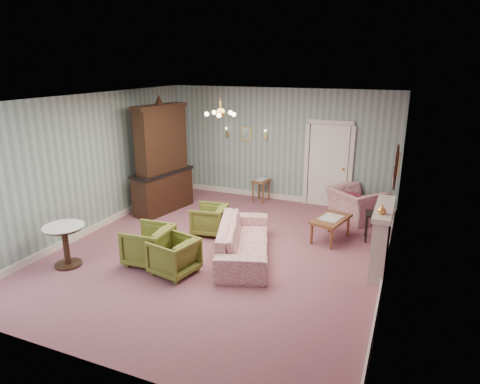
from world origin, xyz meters
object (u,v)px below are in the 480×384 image
at_px(olive_chair_a, 174,254).
at_px(wingback_chair, 356,199).
at_px(coffee_table, 330,229).
at_px(side_table_black, 374,227).
at_px(olive_chair_b, 149,243).
at_px(pedestal_table, 66,246).
at_px(olive_chair_c, 209,218).
at_px(sofa_chintz, 244,234).
at_px(fireplace, 381,238).
at_px(dresser, 161,156).

xyz_separation_m(olive_chair_a, wingback_chair, (2.50, 3.90, 0.13)).
xyz_separation_m(coffee_table, side_table_black, (0.83, 0.33, 0.05)).
xyz_separation_m(olive_chair_b, wingback_chair, (3.12, 3.73, 0.10)).
height_order(coffee_table, pedestal_table, pedestal_table).
bearing_deg(olive_chair_b, olive_chair_c, 163.83).
relative_size(olive_chair_b, side_table_black, 1.32).
bearing_deg(sofa_chintz, pedestal_table, 100.31).
bearing_deg(wingback_chair, coffee_table, 118.95).
height_order(sofa_chintz, wingback_chair, wingback_chair).
bearing_deg(olive_chair_c, sofa_chintz, 46.93).
bearing_deg(side_table_black, fireplace, -80.35).
height_order(wingback_chair, side_table_black, wingback_chair).
distance_m(olive_chair_c, dresser, 2.17).
bearing_deg(olive_chair_b, dresser, -155.80).
relative_size(dresser, fireplace, 1.95).
distance_m(sofa_chintz, coffee_table, 1.94).
distance_m(olive_chair_b, side_table_black, 4.50).
bearing_deg(fireplace, olive_chair_a, -154.49).
xyz_separation_m(olive_chair_b, dresser, (-1.31, 2.55, 0.98)).
relative_size(olive_chair_c, pedestal_table, 0.89).
relative_size(dresser, pedestal_table, 3.54).
xyz_separation_m(sofa_chintz, dresser, (-2.79, 1.64, 0.92)).
relative_size(wingback_chair, fireplace, 0.80).
height_order(sofa_chintz, dresser, dresser).
distance_m(sofa_chintz, side_table_black, 2.77).
height_order(olive_chair_a, sofa_chintz, sofa_chintz).
bearing_deg(dresser, olive_chair_b, -51.30).
distance_m(wingback_chair, pedestal_table, 6.22).
distance_m(wingback_chair, fireplace, 2.47).
bearing_deg(olive_chair_a, sofa_chintz, 153.09).
xyz_separation_m(olive_chair_a, olive_chair_b, (-0.62, 0.17, 0.03)).
bearing_deg(dresser, olive_chair_a, -43.04).
distance_m(wingback_chair, dresser, 4.67).
xyz_separation_m(olive_chair_b, side_table_black, (3.66, 2.62, -0.09)).
xyz_separation_m(olive_chair_b, olive_chair_c, (0.39, 1.66, -0.04)).
distance_m(olive_chair_c, wingback_chair, 3.43).
height_order(fireplace, pedestal_table, fireplace).
distance_m(olive_chair_c, coffee_table, 2.52).
bearing_deg(pedestal_table, fireplace, 21.50).
distance_m(olive_chair_c, pedestal_table, 2.86).
bearing_deg(olive_chair_c, olive_chair_a, -1.19).
bearing_deg(olive_chair_c, wingback_chair, 118.75).
bearing_deg(sofa_chintz, olive_chair_c, 36.46).
bearing_deg(pedestal_table, dresser, 90.20).
relative_size(olive_chair_a, side_table_black, 1.21).
bearing_deg(olive_chair_b, pedestal_table, -66.28).
height_order(olive_chair_c, dresser, dresser).
bearing_deg(olive_chair_b, side_table_black, 122.64).
xyz_separation_m(sofa_chintz, coffee_table, (1.35, 1.38, -0.20)).
relative_size(olive_chair_b, fireplace, 0.56).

